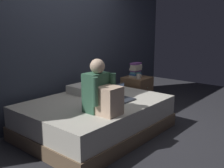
{
  "coord_description": "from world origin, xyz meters",
  "views": [
    {
      "loc": [
        -2.76,
        -2.15,
        1.51
      ],
      "look_at": [
        -0.07,
        0.1,
        0.72
      ],
      "focal_mm": 41.69,
      "sensor_mm": 36.0,
      "label": 1
    }
  ],
  "objects_px": {
    "person_sitting": "(101,93)",
    "book_stack": "(136,70)",
    "pillow": "(87,88)",
    "laptop": "(121,96)",
    "mug": "(139,77)",
    "nightstand": "(137,93)",
    "bed": "(96,117)"
  },
  "relations": [
    {
      "from": "nightstand",
      "to": "laptop",
      "type": "distance_m",
      "value": 1.16
    },
    {
      "from": "person_sitting",
      "to": "mug",
      "type": "height_order",
      "value": "person_sitting"
    },
    {
      "from": "nightstand",
      "to": "mug",
      "type": "height_order",
      "value": "mug"
    },
    {
      "from": "person_sitting",
      "to": "book_stack",
      "type": "relative_size",
      "value": 2.54
    },
    {
      "from": "pillow",
      "to": "mug",
      "type": "distance_m",
      "value": 0.98
    },
    {
      "from": "nightstand",
      "to": "pillow",
      "type": "height_order",
      "value": "pillow"
    },
    {
      "from": "bed",
      "to": "laptop",
      "type": "xyz_separation_m",
      "value": [
        0.26,
        -0.26,
        0.29
      ]
    },
    {
      "from": "pillow",
      "to": "laptop",
      "type": "bearing_deg",
      "value": -91.45
    },
    {
      "from": "nightstand",
      "to": "person_sitting",
      "type": "distance_m",
      "value": 1.77
    },
    {
      "from": "pillow",
      "to": "mug",
      "type": "height_order",
      "value": "mug"
    },
    {
      "from": "person_sitting",
      "to": "laptop",
      "type": "distance_m",
      "value": 0.62
    },
    {
      "from": "person_sitting",
      "to": "laptop",
      "type": "bearing_deg",
      "value": 14.28
    },
    {
      "from": "bed",
      "to": "pillow",
      "type": "xyz_separation_m",
      "value": [
        0.27,
        0.45,
        0.3
      ]
    },
    {
      "from": "book_stack",
      "to": "mug",
      "type": "relative_size",
      "value": 2.87
    },
    {
      "from": "person_sitting",
      "to": "mug",
      "type": "distance_m",
      "value": 1.56
    },
    {
      "from": "bed",
      "to": "nightstand",
      "type": "xyz_separation_m",
      "value": [
        1.3,
        0.18,
        0.06
      ]
    },
    {
      "from": "bed",
      "to": "nightstand",
      "type": "distance_m",
      "value": 1.31
    },
    {
      "from": "nightstand",
      "to": "pillow",
      "type": "distance_m",
      "value": 1.09
    },
    {
      "from": "bed",
      "to": "laptop",
      "type": "bearing_deg",
      "value": -45.27
    },
    {
      "from": "nightstand",
      "to": "person_sitting",
      "type": "relative_size",
      "value": 0.91
    },
    {
      "from": "laptop",
      "to": "book_stack",
      "type": "relative_size",
      "value": 1.24
    },
    {
      "from": "person_sitting",
      "to": "book_stack",
      "type": "xyz_separation_m",
      "value": [
        1.62,
        0.63,
        -0.0
      ]
    },
    {
      "from": "bed",
      "to": "mug",
      "type": "relative_size",
      "value": 22.22
    },
    {
      "from": "person_sitting",
      "to": "book_stack",
      "type": "height_order",
      "value": "person_sitting"
    },
    {
      "from": "pillow",
      "to": "nightstand",
      "type": "bearing_deg",
      "value": -14.52
    },
    {
      "from": "bed",
      "to": "pillow",
      "type": "distance_m",
      "value": 0.61
    },
    {
      "from": "pillow",
      "to": "book_stack",
      "type": "distance_m",
      "value": 1.07
    },
    {
      "from": "pillow",
      "to": "book_stack",
      "type": "bearing_deg",
      "value": -12.54
    },
    {
      "from": "person_sitting",
      "to": "bed",
      "type": "bearing_deg",
      "value": 52.01
    },
    {
      "from": "person_sitting",
      "to": "nightstand",
      "type": "bearing_deg",
      "value": 20.02
    },
    {
      "from": "nightstand",
      "to": "book_stack",
      "type": "bearing_deg",
      "value": 85.18
    },
    {
      "from": "laptop",
      "to": "person_sitting",
      "type": "bearing_deg",
      "value": -165.72
    }
  ]
}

